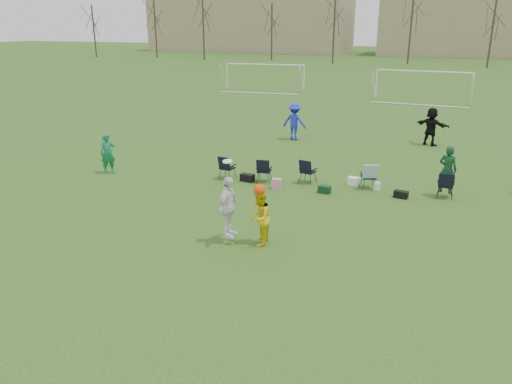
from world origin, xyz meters
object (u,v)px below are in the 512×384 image
at_px(fielder_green_near, 108,154).
at_px(fielder_blue, 294,122).
at_px(center_contest, 244,212).
at_px(goal_left, 265,70).
at_px(fielder_black, 431,126).
at_px(goal_mid, 423,78).

bearing_deg(fielder_green_near, fielder_blue, 10.93).
height_order(fielder_green_near, fielder_blue, fielder_blue).
bearing_deg(center_contest, goal_left, 108.37).
relative_size(fielder_green_near, fielder_blue, 0.84).
xyz_separation_m(fielder_green_near, fielder_blue, (5.57, 8.84, 0.15)).
height_order(fielder_green_near, fielder_black, fielder_black).
relative_size(fielder_black, goal_mid, 0.26).
distance_m(center_contest, goal_mid, 30.24).
height_order(center_contest, goal_mid, center_contest).
xyz_separation_m(fielder_green_near, center_contest, (7.97, -4.62, 0.13)).
distance_m(goal_left, goal_mid, 14.14).
relative_size(fielder_blue, goal_left, 0.27).
bearing_deg(fielder_blue, center_contest, 104.45).
relative_size(goal_left, goal_mid, 1.00).
xyz_separation_m(fielder_blue, goal_mid, (5.77, 16.58, 0.93)).
bearing_deg(goal_left, center_contest, -76.63).
bearing_deg(goal_left, fielder_green_near, -89.45).
height_order(goal_left, goal_mid, same).
height_order(fielder_green_near, goal_mid, goal_mid).
bearing_deg(center_contest, fielder_black, 72.77).
height_order(fielder_black, goal_mid, goal_mid).
bearing_deg(fielder_blue, fielder_green_near, 62.11).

